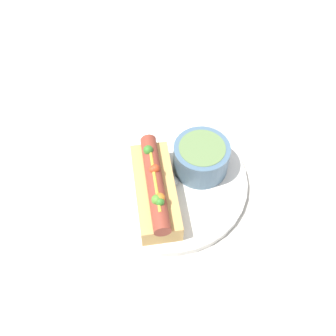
{
  "coord_description": "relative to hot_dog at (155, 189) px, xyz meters",
  "views": [
    {
      "loc": [
        0.35,
        -0.2,
        0.61
      ],
      "look_at": [
        0.0,
        0.0,
        0.05
      ],
      "focal_mm": 42.0,
      "sensor_mm": 36.0,
      "label": 1
    }
  ],
  "objects": [
    {
      "name": "spoon",
      "position": [
        -0.04,
        0.02,
        -0.02
      ],
      "size": [
        0.15,
        0.1,
        0.01
      ],
      "rotation": [
        0.0,
        0.0,
        0.59
      ],
      "color": "#B7B7BC",
      "rests_on": "dinner_plate"
    },
    {
      "name": "ground_plane",
      "position": [
        -0.02,
        0.04,
        -0.04
      ],
      "size": [
        4.0,
        4.0,
        0.0
      ],
      "primitive_type": "plane",
      "color": "#BCB7AD"
    },
    {
      "name": "dinner_plate",
      "position": [
        -0.02,
        0.04,
        -0.03
      ],
      "size": [
        0.29,
        0.29,
        0.01
      ],
      "color": "white",
      "rests_on": "ground_plane"
    },
    {
      "name": "soup_bowl",
      "position": [
        -0.02,
        0.1,
        0.0
      ],
      "size": [
        0.1,
        0.1,
        0.06
      ],
      "color": "slate",
      "rests_on": "dinner_plate"
    },
    {
      "name": "hot_dog",
      "position": [
        0.0,
        0.0,
        0.0
      ],
      "size": [
        0.19,
        0.13,
        0.07
      ],
      "rotation": [
        0.0,
        0.0,
        -0.36
      ],
      "color": "tan",
      "rests_on": "dinner_plate"
    }
  ]
}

